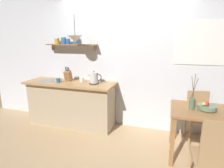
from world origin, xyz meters
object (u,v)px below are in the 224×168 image
(electric_kettle, at_px, (94,78))
(coffee_mug_by_sink, at_px, (58,80))
(knife_block, at_px, (68,76))
(fruit_bowl, at_px, (207,107))
(twig_vase, at_px, (192,103))
(pendant_lamp, at_px, (75,39))
(dining_chair_near, at_px, (214,155))
(dining_chair_far, at_px, (198,113))
(dining_table, at_px, (201,119))
(coffee_mug_spare, at_px, (82,80))

(electric_kettle, bearing_deg, coffee_mug_by_sink, -171.36)
(knife_block, bearing_deg, fruit_bowl, -10.91)
(twig_vase, height_order, electric_kettle, twig_vase)
(electric_kettle, bearing_deg, fruit_bowl, -12.66)
(knife_block, bearing_deg, electric_kettle, -5.14)
(twig_vase, xyz_separation_m, knife_block, (-2.30, 0.53, 0.16))
(twig_vase, relative_size, knife_block, 1.79)
(coffee_mug_by_sink, bearing_deg, knife_block, 52.05)
(fruit_bowl, bearing_deg, pendant_lamp, 172.41)
(dining_chair_near, distance_m, knife_block, 2.83)
(pendant_lamp, bearing_deg, fruit_bowl, -7.59)
(electric_kettle, height_order, coffee_mug_by_sink, electric_kettle)
(dining_chair_far, height_order, fruit_bowl, fruit_bowl)
(knife_block, xyz_separation_m, coffee_mug_by_sink, (-0.13, -0.16, -0.07))
(dining_table, relative_size, fruit_bowl, 3.23)
(dining_table, bearing_deg, pendant_lamp, 171.64)
(dining_table, height_order, dining_chair_near, dining_chair_near)
(fruit_bowl, height_order, electric_kettle, electric_kettle)
(dining_table, relative_size, dining_chair_far, 0.96)
(dining_chair_near, bearing_deg, fruit_bowl, 89.12)
(coffee_mug_spare, bearing_deg, pendant_lamp, -91.95)
(knife_block, distance_m, coffee_mug_by_sink, 0.22)
(fruit_bowl, height_order, twig_vase, twig_vase)
(coffee_mug_spare, distance_m, pendant_lamp, 0.83)
(dining_chair_near, relative_size, coffee_mug_by_sink, 8.25)
(coffee_mug_spare, bearing_deg, twig_vase, -15.35)
(dining_chair_far, bearing_deg, dining_table, -94.97)
(dining_chair_near, distance_m, pendant_lamp, 2.73)
(dining_chair_far, relative_size, coffee_mug_spare, 6.70)
(electric_kettle, bearing_deg, dining_chair_near, -31.76)
(twig_vase, bearing_deg, coffee_mug_spare, 164.65)
(fruit_bowl, xyz_separation_m, pendant_lamp, (-2.21, 0.29, 0.94))
(fruit_bowl, height_order, knife_block, knife_block)
(dining_chair_far, distance_m, electric_kettle, 1.97)
(dining_table, xyz_separation_m, knife_block, (-2.44, 0.50, 0.40))
(dining_table, bearing_deg, knife_block, 168.33)
(twig_vase, distance_m, knife_block, 2.37)
(electric_kettle, bearing_deg, dining_chair_far, 3.01)
(dining_table, relative_size, pendant_lamp, 1.79)
(dining_chair_near, height_order, electric_kettle, electric_kettle)
(dining_table, height_order, twig_vase, twig_vase)
(fruit_bowl, relative_size, electric_kettle, 0.96)
(electric_kettle, bearing_deg, knife_block, 174.86)
(dining_chair_far, height_order, twig_vase, twig_vase)
(dining_chair_near, height_order, knife_block, knife_block)
(dining_table, distance_m, coffee_mug_by_sink, 2.61)
(electric_kettle, bearing_deg, dining_table, -13.71)
(electric_kettle, bearing_deg, twig_vase, -15.68)
(dining_chair_near, relative_size, pendant_lamp, 2.04)
(electric_kettle, distance_m, coffee_mug_by_sink, 0.73)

